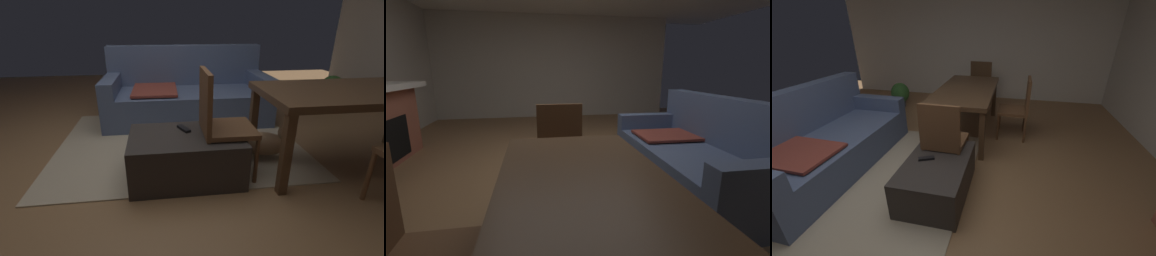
# 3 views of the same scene
# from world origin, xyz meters

# --- Properties ---
(floor) EXTENTS (9.33, 9.33, 0.00)m
(floor) POSITION_xyz_m (0.00, 0.00, 0.00)
(floor) COLOR olive
(area_rug) EXTENTS (2.60, 2.00, 0.01)m
(area_rug) POSITION_xyz_m (0.33, 0.49, 0.01)
(area_rug) COLOR tan
(area_rug) RESTS_ON ground
(couch) EXTENTS (2.15, 0.99, 0.96)m
(couch) POSITION_xyz_m (0.51, 1.29, 0.33)
(couch) COLOR #4C5B7F
(couch) RESTS_ON ground
(ottoman_coffee_table) EXTENTS (0.95, 0.62, 0.40)m
(ottoman_coffee_table) POSITION_xyz_m (0.33, -0.23, 0.20)
(ottoman_coffee_table) COLOR #2D2826
(ottoman_coffee_table) RESTS_ON ground
(tv_remote) EXTENTS (0.11, 0.17, 0.02)m
(tv_remote) POSITION_xyz_m (0.33, -0.11, 0.41)
(tv_remote) COLOR black
(tv_remote) RESTS_ON ottoman_coffee_table
(dining_table) EXTENTS (1.71, 0.85, 0.74)m
(dining_table) POSITION_xyz_m (1.86, -0.21, 0.66)
(dining_table) COLOR #513823
(dining_table) RESTS_ON ground
(dining_chair_west) EXTENTS (0.45, 0.45, 0.93)m
(dining_chair_west) POSITION_xyz_m (0.61, -0.21, 0.52)
(dining_chair_west) COLOR brown
(dining_chair_west) RESTS_ON ground
(potted_plant) EXTENTS (0.38, 0.38, 0.51)m
(potted_plant) POSITION_xyz_m (2.76, 1.42, 0.28)
(potted_plant) COLOR #474C51
(potted_plant) RESTS_ON ground
(small_dog) EXTENTS (0.58, 0.36, 0.33)m
(small_dog) POSITION_xyz_m (1.14, -0.01, 0.19)
(small_dog) COLOR #8C6B4C
(small_dog) RESTS_ON ground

